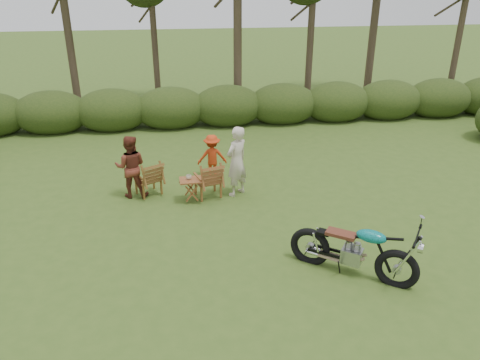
{
  "coord_description": "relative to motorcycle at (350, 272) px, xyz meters",
  "views": [
    {
      "loc": [
        -1.84,
        -7.08,
        4.99
      ],
      "look_at": [
        -0.55,
        1.99,
        0.9
      ],
      "focal_mm": 35.0,
      "sensor_mm": 36.0,
      "label": 1
    }
  ],
  "objects": [
    {
      "name": "adult_a",
      "position": [
        -1.6,
        3.54,
        0.0
      ],
      "size": [
        0.75,
        0.72,
        1.73
      ],
      "primitive_type": "imported",
      "rotation": [
        0.0,
        0.0,
        3.84
      ],
      "color": "beige",
      "rests_on": "ground"
    },
    {
      "name": "adult_b",
      "position": [
        -4.1,
        3.8,
        0.0
      ],
      "size": [
        0.78,
        0.63,
        1.53
      ],
      "primitive_type": "imported",
      "rotation": [
        0.0,
        0.0,
        3.08
      ],
      "color": "maroon",
      "rests_on": "ground"
    },
    {
      "name": "tree_line",
      "position": [
        -0.63,
        10.11,
        3.81
      ],
      "size": [
        22.52,
        11.62,
        8.14
      ],
      "color": "#3A2F1F",
      "rests_on": "ground"
    },
    {
      "name": "cup",
      "position": [
        -2.75,
        3.34,
        0.61
      ],
      "size": [
        0.15,
        0.15,
        0.1
      ],
      "primitive_type": "imported",
      "rotation": [
        0.0,
        0.0,
        -0.23
      ],
      "color": "beige",
      "rests_on": "side_table"
    },
    {
      "name": "ground",
      "position": [
        -1.13,
        0.37,
        0.0
      ],
      "size": [
        80.0,
        80.0,
        0.0
      ],
      "primitive_type": "plane",
      "color": "#36501A",
      "rests_on": "ground"
    },
    {
      "name": "lawn_chair_right",
      "position": [
        -2.3,
        3.51,
        0.0
      ],
      "size": [
        0.77,
        0.77,
        0.91
      ],
      "primitive_type": null,
      "rotation": [
        0.0,
        0.0,
        3.43
      ],
      "color": "brown",
      "rests_on": "ground"
    },
    {
      "name": "child",
      "position": [
        -2.09,
        4.63,
        0.0
      ],
      "size": [
        0.76,
        0.44,
        1.18
      ],
      "primitive_type": "imported",
      "rotation": [
        0.0,
        0.0,
        3.14
      ],
      "color": "#BC3311",
      "rests_on": "ground"
    },
    {
      "name": "motorcycle",
      "position": [
        0.0,
        0.0,
        0.0
      ],
      "size": [
        2.28,
        1.96,
        1.26
      ],
      "primitive_type": null,
      "rotation": [
        0.0,
        0.0,
        -0.62
      ],
      "color": "#0EB9B5",
      "rests_on": "ground"
    },
    {
      "name": "side_table",
      "position": [
        -2.71,
        3.32,
        0.28
      ],
      "size": [
        0.56,
        0.47,
        0.56
      ],
      "primitive_type": null,
      "rotation": [
        0.0,
        0.0,
        0.04
      ],
      "color": "brown",
      "rests_on": "ground"
    },
    {
      "name": "lawn_chair_left",
      "position": [
        -3.72,
        3.84,
        0.0
      ],
      "size": [
        0.82,
        0.82,
        0.88
      ],
      "primitive_type": null,
      "rotation": [
        0.0,
        0.0,
        3.65
      ],
      "color": "#5A3816",
      "rests_on": "ground"
    }
  ]
}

